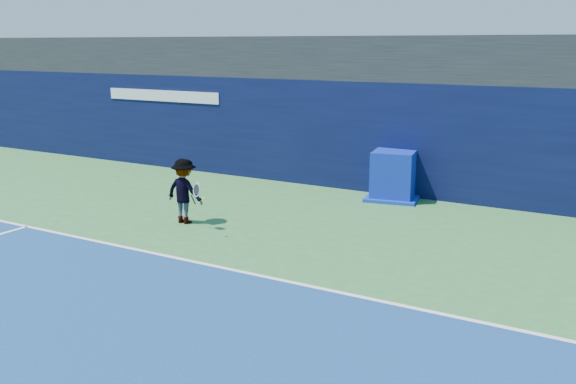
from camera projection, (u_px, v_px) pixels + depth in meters
ground at (81, 325)px, 9.37m from camera, size 80.00×80.00×0.00m
baseline at (206, 264)px, 11.89m from camera, size 24.00×0.10×0.01m
stadium_band at (384, 58)px, 18.23m from camera, size 36.00×3.00×1.20m
back_wall_assembly at (368, 135)px, 17.87m from camera, size 36.00×1.03×3.00m
equipment_cart at (394, 177)px, 16.78m from camera, size 1.55×1.55×1.28m
tennis_player at (184, 191)px, 14.52m from camera, size 1.21×0.66×1.48m
tennis_ball at (204, 199)px, 13.39m from camera, size 0.06×0.06×0.06m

